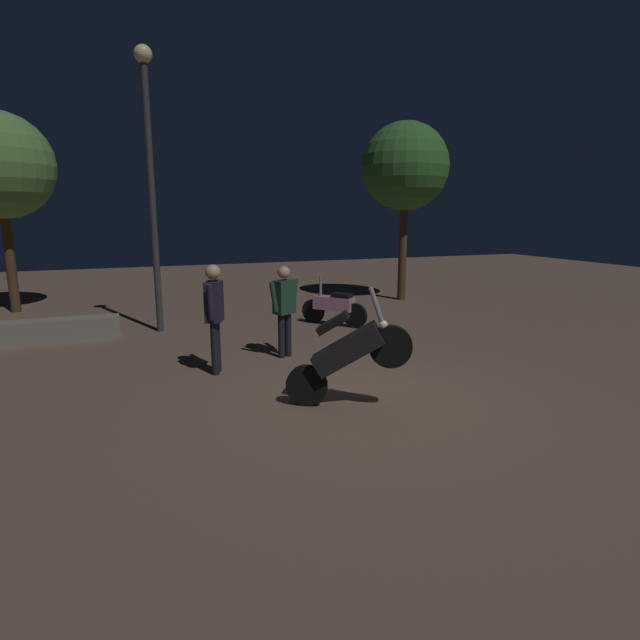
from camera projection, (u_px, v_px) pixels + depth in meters
The scene contains 8 objects.
ground_plane at pixel (372, 400), 7.24m from camera, with size 40.00×40.00×0.00m, color brown.
motorcycle_black_foreground at pixel (348, 354), 6.79m from camera, with size 1.48×0.92×1.63m.
motorcycle_pink_parked_left at pixel (334, 307), 11.91m from camera, with size 1.10×1.37×1.11m.
person_rider_beside at pixel (284, 304), 9.19m from camera, with size 0.64×0.37×1.64m.
person_bystander_far at pixel (214, 309), 8.22m from camera, with size 0.36×0.65×1.76m.
streetlamp_near at pixel (150, 160), 10.67m from camera, with size 0.36×0.36×5.79m.
tree_center_bg at pixel (405, 167), 14.78m from camera, with size 2.48×2.48×5.07m.
planter_wall_low at pixel (34, 332), 10.33m from camera, with size 3.20×0.50×0.45m.
Camera 1 is at (-3.18, -6.12, 2.55)m, focal length 29.24 mm.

